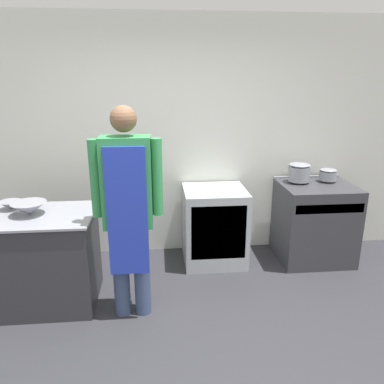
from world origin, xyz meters
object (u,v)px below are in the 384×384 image
Objects in this scene: fridge_unit at (214,226)px; sauce_pot at (328,174)px; person_cook at (128,204)px; stove at (314,222)px; mixing_bowl at (29,209)px; stock_pot at (299,172)px.

fridge_unit is 4.47× the size of sauce_pot.
fridge_unit is 0.47× the size of person_cook.
mixing_bowl is (-2.90, -0.63, 0.49)m from stove.
person_cook is at bearing -16.73° from mixing_bowl.
person_cook reaches higher than mixing_bowl.
sauce_pot is at bearing -0.00° from stock_pot.
mixing_bowl is at bearing -166.21° from sauce_pot.
stove is 2.29m from person_cook.
mixing_bowl is 2.82m from stock_pot.
person_cook is at bearing -156.15° from stove.
person_cook is 7.56× the size of stock_pot.
stock_pot reaches higher than mixing_bowl.
stock_pot is at bearing 4.12° from fridge_unit.
fridge_unit is 1.95m from mixing_bowl.
stove is at bearing -34.00° from stock_pot.
fridge_unit is (-1.15, 0.05, -0.02)m from stove.
sauce_pot is (0.34, -0.00, -0.04)m from stock_pot.
person_cook is (-2.02, -0.89, 0.59)m from stove.
stock_pot is 1.27× the size of sauce_pot.
stock_pot is 0.34m from sauce_pot.
sauce_pot is at bearing 13.79° from mixing_bowl.
stove is 0.50× the size of person_cook.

